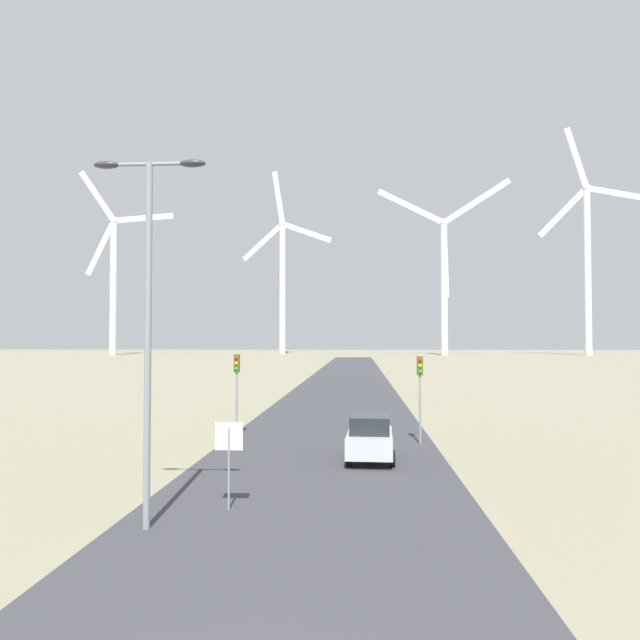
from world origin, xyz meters
name	(u,v)px	position (x,y,z in m)	size (l,w,h in m)	color
road_surface	(342,394)	(0.00, 48.00, 0.00)	(10.00, 240.00, 0.01)	#38383D
streetlamp	(148,296)	(-4.02, 7.99, 6.04)	(3.01, 0.32, 9.61)	gray
stop_sign_near	(229,448)	(-2.27, 9.90, 1.76)	(0.81, 0.07, 2.51)	gray
traffic_light_post_near_left	(237,377)	(-4.64, 23.01, 3.04)	(0.28, 0.34, 4.15)	gray
traffic_light_post_near_right	(420,380)	(4.34, 21.64, 3.01)	(0.28, 0.34, 4.11)	gray
car_approaching	(370,438)	(1.91, 17.50, 0.91)	(1.96, 4.17, 1.83)	#B7BCC1
wind_turbine_far_left	(114,271)	(-77.87, 188.77, 27.15)	(31.28, 2.60, 60.21)	silver
wind_turbine_left	(283,274)	(-25.45, 210.96, 28.42)	(32.80, 8.46, 65.18)	silver
wind_turbine_center	(444,270)	(28.90, 193.34, 27.26)	(41.76, 8.14, 55.88)	silver
wind_turbine_right	(587,253)	(73.14, 191.36, 32.05)	(34.09, 6.86, 72.41)	silver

